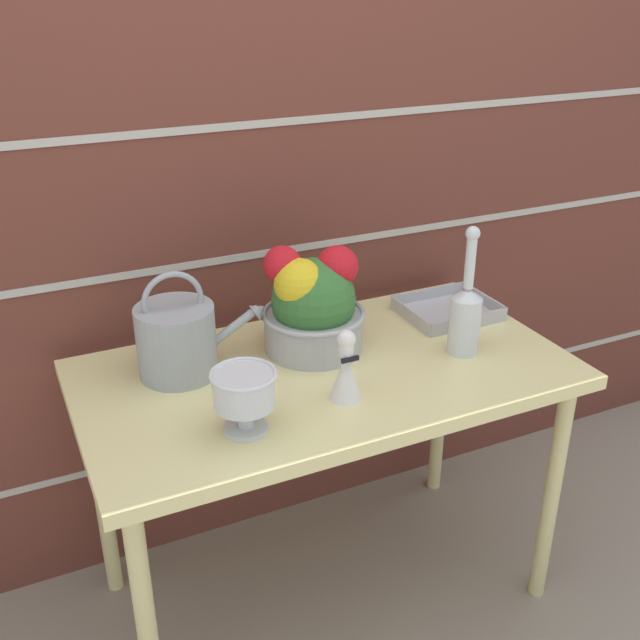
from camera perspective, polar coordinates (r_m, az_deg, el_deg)
The scene contains 9 objects.
ground_plane at distance 2.33m, azimuth 0.37°, elevation -19.77°, with size 12.00×12.00×0.00m, color gray.
brick_wall at distance 2.11m, azimuth -4.57°, elevation 10.07°, with size 3.60×0.08×2.20m.
patio_table at distance 1.92m, azimuth 0.42°, elevation -5.68°, with size 1.23×0.66×0.74m.
watering_can at distance 1.85m, azimuth -10.78°, elevation -1.42°, with size 0.34×0.19×0.27m.
crystal_pedestal_bowl at distance 1.60m, azimuth -5.80°, elevation -5.48°, with size 0.15×0.15×0.15m.
flower_planter at distance 1.92m, azimuth -0.59°, elevation 1.14°, with size 0.27×0.27×0.29m.
glass_decanter at distance 1.95m, azimuth 11.02°, elevation 0.48°, with size 0.08×0.08×0.34m.
figurine_vase at distance 1.72m, azimuth 1.99°, elevation -3.92°, with size 0.08×0.08×0.18m.
wire_tray at distance 2.19m, azimuth 9.71°, elevation 0.68°, with size 0.26×0.22×0.04m.
Camera 1 is at (-0.71, -1.48, 1.66)m, focal length 42.00 mm.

